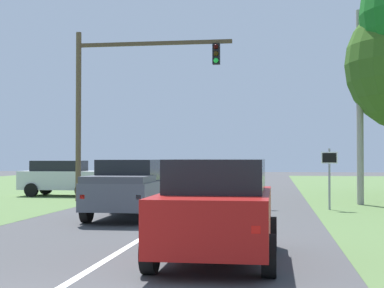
{
  "coord_description": "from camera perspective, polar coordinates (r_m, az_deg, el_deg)",
  "views": [
    {
      "loc": [
        3.23,
        -5.91,
        1.98
      ],
      "look_at": [
        0.13,
        15.51,
        2.47
      ],
      "focal_mm": 53.86,
      "sensor_mm": 36.0,
      "label": 1
    }
  ],
  "objects": [
    {
      "name": "keep_moving_sign",
      "position": [
        22.23,
        13.45,
        -2.56
      ],
      "size": [
        0.6,
        0.09,
        2.3
      ],
      "color": "gray",
      "rests_on": "ground_plane"
    },
    {
      "name": "crossing_suv_far",
      "position": [
        30.1,
        -12.72,
        -3.24
      ],
      "size": [
        4.22,
        2.04,
        1.8
      ],
      "color": "silver",
      "rests_on": "ground_plane"
    },
    {
      "name": "red_suv_near",
      "position": [
        11.1,
        2.53,
        -6.29
      ],
      "size": [
        2.26,
        4.42,
        1.94
      ],
      "color": "#9E1411",
      "rests_on": "ground_plane"
    },
    {
      "name": "ground_plane",
      "position": [
        16.85,
        -2.89,
        -8.05
      ],
      "size": [
        120.0,
        120.0,
        0.0
      ],
      "primitive_type": "plane",
      "color": "#424244"
    },
    {
      "name": "pickup_truck_lead",
      "position": [
        18.78,
        -6.13,
        -4.4
      ],
      "size": [
        2.27,
        5.09,
        1.9
      ],
      "color": "#4C515B",
      "rests_on": "ground_plane"
    },
    {
      "name": "utility_pole_right",
      "position": [
        25.03,
        16.29,
        3.53
      ],
      "size": [
        0.28,
        0.28,
        8.13
      ],
      "primitive_type": "cylinder",
      "color": "#9E998E",
      "rests_on": "ground_plane"
    },
    {
      "name": "traffic_light",
      "position": [
        26.06,
        -7.4,
        5.39
      ],
      "size": [
        7.07,
        0.4,
        7.63
      ],
      "color": "brown",
      "rests_on": "ground_plane"
    }
  ]
}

